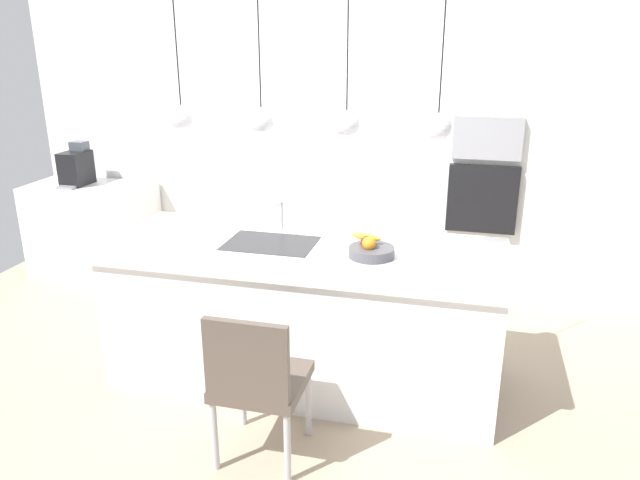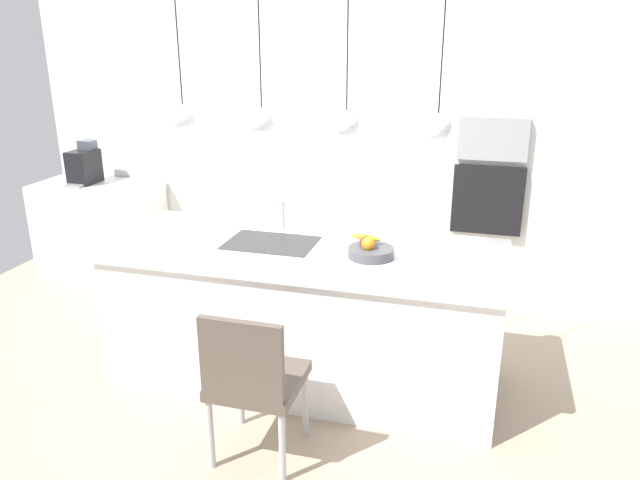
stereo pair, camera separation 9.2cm
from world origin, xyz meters
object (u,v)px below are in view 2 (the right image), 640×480
fruit_bowl (370,250)px  coffee_machine (84,166)px  microwave (493,139)px  chair_near (253,378)px  oven (487,200)px

fruit_bowl → coffee_machine: bearing=155.1°
fruit_bowl → microwave: (0.65, 1.66, 0.42)m
fruit_bowl → chair_near: fruit_bowl is taller
oven → microwave: bearing=0.0°
coffee_machine → oven: 3.59m
fruit_bowl → coffee_machine: size_ratio=0.72×
fruit_bowl → oven: 1.78m
fruit_bowl → microwave: microwave is taller
microwave → fruit_bowl: bearing=-111.3°
microwave → chair_near: microwave is taller
oven → fruit_bowl: bearing=-111.3°
coffee_machine → fruit_bowl: bearing=-24.9°
oven → chair_near: bearing=-114.0°
microwave → chair_near: 2.82m
microwave → oven: (0.00, 0.00, -0.50)m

